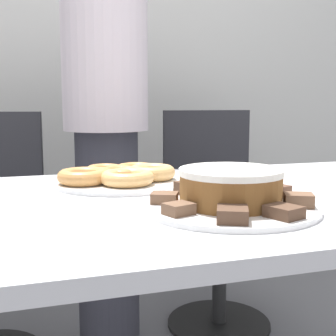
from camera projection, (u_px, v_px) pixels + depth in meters
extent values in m
cube|color=silver|center=(82.00, 31.00, 2.34)|extent=(8.00, 0.05, 2.60)
cube|color=silver|center=(181.00, 204.00, 1.01)|extent=(1.72, 0.80, 0.03)
cylinder|color=#383842|center=(108.00, 239.00, 1.81)|extent=(0.24, 0.24, 0.85)
cylinder|color=silver|center=(104.00, 38.00, 1.71)|extent=(0.32, 0.32, 0.67)
cylinder|color=black|center=(219.00, 323.00, 2.01)|extent=(0.44, 0.44, 0.01)
cylinder|color=#262626|center=(219.00, 272.00, 1.98)|extent=(0.06, 0.06, 0.44)
cube|color=#2D2D33|center=(220.00, 217.00, 1.95)|extent=(0.48, 0.48, 0.04)
cube|color=#2D2D33|center=(206.00, 157.00, 2.11)|extent=(0.40, 0.07, 0.42)
cylinder|color=white|center=(230.00, 207.00, 0.89)|extent=(0.34, 0.34, 0.01)
cylinder|color=white|center=(121.00, 182.00, 1.17)|extent=(0.34, 0.34, 0.01)
cylinder|color=brown|center=(231.00, 190.00, 0.88)|extent=(0.19, 0.19, 0.06)
cylinder|color=white|center=(231.00, 172.00, 0.88)|extent=(0.20, 0.20, 0.01)
cube|color=brown|center=(179.00, 209.00, 0.81)|extent=(0.06, 0.05, 0.02)
cube|color=#513828|center=(231.00, 215.00, 0.76)|extent=(0.07, 0.08, 0.02)
cube|color=#513828|center=(284.00, 212.00, 0.79)|extent=(0.06, 0.07, 0.02)
cube|color=brown|center=(299.00, 200.00, 0.87)|extent=(0.07, 0.06, 0.02)
cube|color=brown|center=(274.00, 191.00, 0.96)|extent=(0.07, 0.06, 0.02)
cube|color=brown|center=(230.00, 186.00, 1.01)|extent=(0.06, 0.06, 0.03)
cube|color=#513828|center=(188.00, 188.00, 0.98)|extent=(0.05, 0.06, 0.03)
cube|color=brown|center=(165.00, 198.00, 0.90)|extent=(0.06, 0.06, 0.02)
torus|color=#C68447|center=(121.00, 173.00, 1.17)|extent=(0.11, 0.11, 0.03)
torus|color=#D18E4C|center=(83.00, 176.00, 1.11)|extent=(0.12, 0.12, 0.03)
torus|color=#E5AD66|center=(127.00, 178.00, 1.10)|extent=(0.13, 0.13, 0.03)
torus|color=#E5AD66|center=(152.00, 172.00, 1.17)|extent=(0.12, 0.12, 0.04)
torus|color=#D18E4C|center=(136.00, 170.00, 1.23)|extent=(0.11, 0.11, 0.03)
torus|color=#D18E4C|center=(105.00, 171.00, 1.22)|extent=(0.10, 0.10, 0.03)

